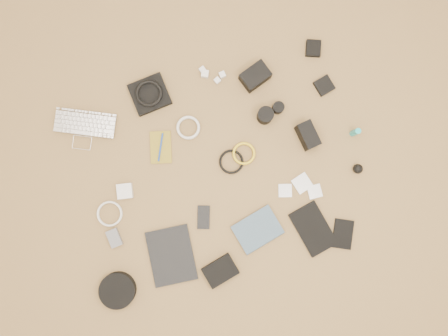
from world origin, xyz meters
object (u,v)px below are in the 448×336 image
object	(u,v)px
dslr_camera	(255,76)
tablet	(171,256)
laptop	(84,132)
phone	(204,217)
paperback	(266,244)
headphone_case	(118,290)

from	to	relation	value
dslr_camera	tablet	xyz separation A→B (m)	(-0.63, -0.72, -0.03)
laptop	dslr_camera	size ratio (longest dim) A/B	2.23
phone	dslr_camera	bearing A→B (deg)	70.98
dslr_camera	phone	size ratio (longest dim) A/B	1.17
dslr_camera	paperback	bearing A→B (deg)	-122.48
tablet	phone	xyz separation A→B (m)	(0.20, 0.13, -0.00)
tablet	paperback	bearing A→B (deg)	-4.93
tablet	paperback	xyz separation A→B (m)	(0.45, -0.07, 0.00)
paperback	laptop	bearing A→B (deg)	27.73
dslr_camera	headphone_case	world-z (taller)	dslr_camera
paperback	tablet	bearing A→B (deg)	66.32
phone	paperback	xyz separation A→B (m)	(0.25, -0.21, 0.01)
tablet	phone	distance (m)	0.24
dslr_camera	headphone_case	distance (m)	1.22
headphone_case	dslr_camera	bearing A→B (deg)	41.31
tablet	phone	world-z (taller)	tablet
tablet	headphone_case	world-z (taller)	headphone_case
dslr_camera	headphone_case	size ratio (longest dim) A/B	0.78
paperback	dslr_camera	bearing A→B (deg)	-27.13
phone	headphone_case	bearing A→B (deg)	-138.62
laptop	tablet	bearing A→B (deg)	-47.24
headphone_case	paperback	xyz separation A→B (m)	(0.74, 0.01, -0.01)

